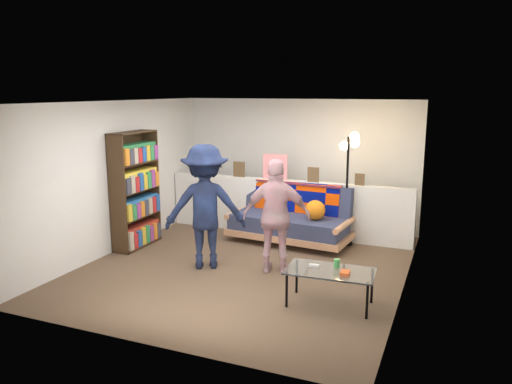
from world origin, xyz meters
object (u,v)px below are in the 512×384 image
Objects in this scene: bookshelf at (135,194)px; floor_lamp at (349,166)px; futon_sofa at (292,218)px; coffee_table at (331,273)px; person_left at (205,207)px; person_right at (277,216)px.

bookshelf is 1.01× the size of floor_lamp.
futon_sofa reaches higher than coffee_table.
coffee_table is 2.70m from floor_lamp.
person_left is (-0.79, -1.64, 0.49)m from futon_sofa.
person_left is 1.11× the size of person_right.
futon_sofa is 1.30× the size of person_right.
floor_lamp is at bearing -159.61° from person_left.
futon_sofa is 1.12× the size of bookshelf.
coffee_table is 0.60× the size of person_left.
coffee_table is at bearing -82.32° from floor_lamp.
bookshelf is at bearing -152.74° from futon_sofa.
person_left is (-1.69, -1.88, -0.44)m from floor_lamp.
floor_lamp is 1.04× the size of person_left.
bookshelf is 3.55m from floor_lamp.
bookshelf reaches higher than futon_sofa.
person_left is 1.05m from person_right.
person_right reaches higher than coffee_table.
bookshelf is 1.76× the size of coffee_table.
person_right is at bearing -111.08° from floor_lamp.
bookshelf is 3.75m from coffee_table.
person_right is (-0.99, 0.82, 0.40)m from coffee_table.
bookshelf reaches higher than person_right.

